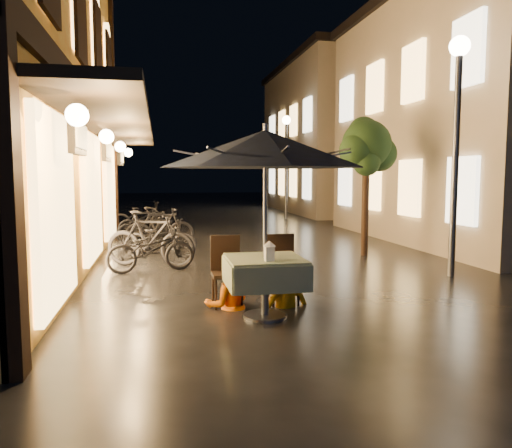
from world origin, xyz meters
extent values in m
plane|color=black|center=(0.00, 0.00, 0.00)|extent=(90.00, 90.00, 0.00)
cube|color=black|center=(-3.47, 4.00, 3.30)|extent=(0.12, 11.00, 0.35)
cube|color=black|center=(-2.90, 4.00, 2.75)|extent=(1.20, 10.50, 0.12)
cube|color=#FFC369|center=(-3.44, 3.00, 4.60)|extent=(0.10, 0.90, 1.50)
cube|color=#FFC369|center=(-3.44, 5.50, 4.60)|extent=(0.10, 0.90, 1.50)
cube|color=#FFC369|center=(-3.44, 8.00, 4.60)|extent=(0.10, 0.90, 1.50)
cube|color=#FFC369|center=(-3.44, 0.50, 1.40)|extent=(0.10, 2.20, 2.40)
cube|color=#FFC369|center=(-3.44, 4.00, 1.40)|extent=(0.10, 2.20, 2.40)
cube|color=#FFC369|center=(-3.44, 7.50, 1.40)|extent=(0.10, 2.20, 2.40)
cube|color=gray|center=(7.50, 6.50, 3.25)|extent=(7.00, 9.00, 6.50)
cube|color=#FFC369|center=(3.95, 3.20, 1.50)|extent=(0.10, 1.00, 1.40)
cube|color=#FFC369|center=(3.95, 3.20, 4.30)|extent=(0.10, 1.00, 1.40)
cube|color=#FFC369|center=(3.95, 5.40, 1.50)|extent=(0.10, 1.00, 1.40)
cube|color=#FFC369|center=(3.95, 5.40, 4.30)|extent=(0.10, 1.00, 1.40)
cube|color=#FFC369|center=(3.95, 7.60, 1.50)|extent=(0.10, 1.00, 1.40)
cube|color=#FFC369|center=(3.95, 7.60, 4.30)|extent=(0.10, 1.00, 1.40)
cube|color=#FFC369|center=(3.95, 9.80, 1.50)|extent=(0.10, 1.00, 1.40)
cube|color=#FFC369|center=(3.95, 9.80, 4.30)|extent=(0.10, 1.00, 1.40)
cube|color=gray|center=(7.50, 18.00, 3.50)|extent=(7.00, 10.00, 7.00)
cube|color=black|center=(7.50, 18.00, 7.15)|extent=(7.30, 10.30, 0.30)
cube|color=#FFC369|center=(3.95, 14.20, 1.50)|extent=(0.10, 1.00, 1.40)
cube|color=#FFC369|center=(3.95, 14.20, 4.30)|extent=(0.10, 1.00, 1.40)
cube|color=#FFC369|center=(3.95, 16.40, 1.50)|extent=(0.10, 1.00, 1.40)
cube|color=#FFC369|center=(3.95, 16.40, 4.30)|extent=(0.10, 1.00, 1.40)
cube|color=#FFC369|center=(3.95, 18.60, 1.50)|extent=(0.10, 1.00, 1.40)
cube|color=#FFC369|center=(3.95, 18.60, 4.30)|extent=(0.10, 1.00, 1.40)
cube|color=#FFC369|center=(3.95, 20.80, 1.50)|extent=(0.10, 1.00, 1.40)
cube|color=#FFC369|center=(3.95, 20.80, 4.30)|extent=(0.10, 1.00, 1.40)
cylinder|color=black|center=(2.40, 4.50, 1.10)|extent=(0.16, 0.16, 2.20)
sphere|color=black|center=(2.40, 4.50, 2.50)|extent=(1.10, 1.10, 1.10)
sphere|color=black|center=(2.75, 4.60, 2.30)|extent=(0.80, 0.80, 0.80)
sphere|color=black|center=(2.10, 4.35, 2.35)|extent=(0.76, 0.76, 0.76)
sphere|color=black|center=(2.45, 4.80, 2.80)|extent=(0.70, 0.70, 0.70)
sphere|color=black|center=(2.30, 4.25, 2.10)|extent=(0.60, 0.60, 0.60)
cylinder|color=#59595E|center=(3.00, 2.00, 2.00)|extent=(0.12, 0.12, 4.00)
sphere|color=beige|center=(3.00, 2.00, 4.05)|extent=(0.36, 0.36, 0.36)
cylinder|color=#59595E|center=(3.00, 14.00, 2.00)|extent=(0.12, 0.12, 4.00)
sphere|color=beige|center=(3.00, 14.00, 4.05)|extent=(0.36, 0.36, 0.36)
cylinder|color=#59595E|center=(-0.86, 0.07, 0.36)|extent=(0.10, 0.10, 0.72)
cylinder|color=#59595E|center=(-0.86, 0.07, 0.02)|extent=(0.56, 0.56, 0.04)
cube|color=#2D5331|center=(-0.86, 0.07, 0.75)|extent=(0.95, 0.95, 0.06)
cube|color=#2D5331|center=(-0.39, 0.07, 0.58)|extent=(0.04, 0.95, 0.33)
cube|color=#2D5331|center=(-1.34, 0.07, 0.58)|extent=(0.04, 0.95, 0.33)
cube|color=#2D5331|center=(-0.86, 0.55, 0.58)|extent=(0.95, 0.04, 0.33)
cube|color=#2D5331|center=(-0.86, -0.40, 0.58)|extent=(0.95, 0.04, 0.33)
cylinder|color=#59595E|center=(-0.86, 0.07, 1.15)|extent=(0.05, 0.05, 2.30)
cone|color=black|center=(-0.86, 0.07, 2.15)|extent=(2.60, 2.60, 0.47)
cylinder|color=#59595E|center=(-0.86, 0.07, 2.40)|extent=(0.06, 0.06, 0.12)
cube|color=black|center=(-1.26, 0.72, 0.45)|extent=(0.42, 0.42, 0.05)
cube|color=black|center=(-1.26, 0.91, 0.70)|extent=(0.42, 0.04, 0.55)
cylinder|color=black|center=(-1.44, 0.54, 0.21)|extent=(0.04, 0.04, 0.43)
cylinder|color=black|center=(-1.08, 0.54, 0.21)|extent=(0.04, 0.04, 0.43)
cylinder|color=black|center=(-1.44, 0.90, 0.21)|extent=(0.04, 0.04, 0.43)
cylinder|color=black|center=(-1.08, 0.90, 0.21)|extent=(0.04, 0.04, 0.43)
cube|color=black|center=(-0.46, 0.72, 0.45)|extent=(0.42, 0.42, 0.05)
cube|color=black|center=(-0.46, 0.91, 0.70)|extent=(0.42, 0.04, 0.55)
cylinder|color=black|center=(-0.64, 0.54, 0.21)|extent=(0.04, 0.04, 0.43)
cylinder|color=black|center=(-0.28, 0.54, 0.21)|extent=(0.04, 0.04, 0.43)
cylinder|color=black|center=(-0.64, 0.90, 0.21)|extent=(0.04, 0.04, 0.43)
cylinder|color=black|center=(-0.28, 0.90, 0.21)|extent=(0.04, 0.04, 0.43)
cube|color=white|center=(-0.86, -0.19, 0.87)|extent=(0.11, 0.11, 0.18)
cube|color=#FFD88C|center=(-0.86, -0.19, 0.86)|extent=(0.07, 0.07, 0.12)
cone|color=white|center=(-0.86, -0.19, 0.99)|extent=(0.16, 0.16, 0.07)
imported|color=#E56403|center=(-1.25, 0.66, 0.70)|extent=(0.71, 0.58, 1.39)
imported|color=orange|center=(-0.49, 0.58, 0.71)|extent=(1.04, 0.79, 1.43)
imported|color=black|center=(-2.34, 3.42, 0.43)|extent=(1.72, 0.90, 0.86)
imported|color=black|center=(-2.36, 3.96, 0.56)|extent=(1.92, 1.21, 1.12)
imported|color=black|center=(-2.16, 5.09, 0.43)|extent=(1.71, 0.94, 0.85)
imported|color=black|center=(-2.17, 6.48, 0.52)|extent=(1.77, 0.72, 1.04)
imported|color=black|center=(-2.54, 7.55, 0.42)|extent=(1.70, 1.18, 0.85)
imported|color=black|center=(-2.62, 8.56, 0.45)|extent=(1.55, 0.88, 0.90)
imported|color=black|center=(-2.75, 10.00, 0.49)|extent=(1.97, 1.09, 0.98)
camera|label=1|loc=(-2.17, -6.06, 1.83)|focal=35.00mm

